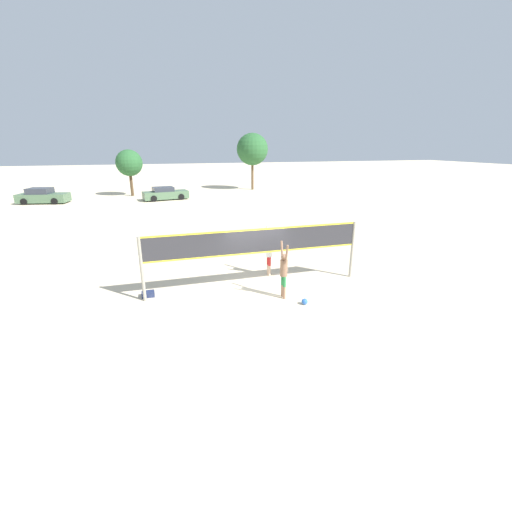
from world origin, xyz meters
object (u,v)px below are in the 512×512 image
player_blocker (269,251)px  tree_left_cluster (252,149)px  gear_bag (148,294)px  parked_car_near (43,196)px  volleyball (305,302)px  tree_right_cluster (129,163)px  parked_car_mid (165,194)px  player_spiker (284,269)px  volleyball_net (256,246)px

player_blocker → tree_left_cluster: bearing=165.4°
gear_bag → parked_car_near: size_ratio=0.10×
tree_left_cluster → gear_bag: bearing=-112.8°
volleyball → parked_car_near: bearing=118.8°
player_blocker → tree_left_cluster: tree_left_cluster is taller
player_blocker → tree_right_cluster: bearing=-166.1°
player_blocker → parked_car_mid: player_blocker is taller
gear_bag → tree_left_cluster: 34.18m
parked_car_near → tree_right_cluster: 9.42m
tree_left_cluster → tree_right_cluster: tree_left_cluster is taller
tree_left_cluster → player_spiker: bearing=-103.9°
tree_left_cluster → tree_right_cluster: size_ratio=1.38×
tree_right_cluster → volleyball_net: bearing=-78.4°
volleyball → tree_right_cluster: bearing=103.1°
gear_bag → parked_car_near: parked_car_near is taller
parked_car_near → tree_left_cluster: 24.25m
parked_car_mid → tree_right_cluster: 6.27m
player_spiker → tree_left_cluster: (8.10, 32.74, 3.91)m
volleyball_net → tree_left_cluster: bearing=74.3°
volleyball_net → tree_right_cluster: size_ratio=1.73×
player_blocker → tree_right_cluster: 29.59m
parked_car_near → gear_bag: bearing=-57.4°
volleyball_net → player_blocker: 1.63m
parked_car_near → tree_left_cluster: (23.36, 4.79, 4.39)m
player_blocker → tree_right_cluster: (-7.08, 28.62, 2.49)m
tree_left_cluster → parked_car_mid: bearing=-152.7°
volleyball_net → tree_left_cluster: 32.89m
player_spiker → tree_left_cluster: 33.96m
volleyball → parked_car_near: 32.81m
tree_left_cluster → tree_right_cluster: 15.14m
tree_left_cluster → tree_right_cluster: bearing=-173.4°
player_blocker → tree_left_cluster: (7.89, 30.34, 3.90)m
gear_bag → parked_car_near: 28.29m
parked_car_near → tree_right_cluster: bearing=31.6°
parked_car_mid → tree_left_cluster: tree_left_cluster is taller
volleyball_net → player_blocker: (0.95, 1.17, -0.62)m
volleyball → tree_left_cluster: 34.74m
player_blocker → parked_car_mid: bearing=-171.8°
parked_car_mid → volleyball_net: bearing=-94.6°
gear_bag → parked_car_mid: parked_car_mid is taller
tree_right_cluster → tree_left_cluster: bearing=6.6°
volleyball_net → player_spiker: (0.73, -1.23, -0.63)m
volleyball → gear_bag: size_ratio=0.48×
player_spiker → parked_car_near: size_ratio=0.45×
parked_car_mid → parked_car_near: bearing=164.3°
volleyball_net → tree_right_cluster: tree_right_cluster is taller
volleyball_net → parked_car_mid: (-2.58, 25.60, -1.17)m
volleyball → gear_bag: (-5.57, 2.38, -0.01)m
gear_bag → tree_left_cluster: bearing=67.2°
player_spiker → player_blocker: player_blocker is taller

